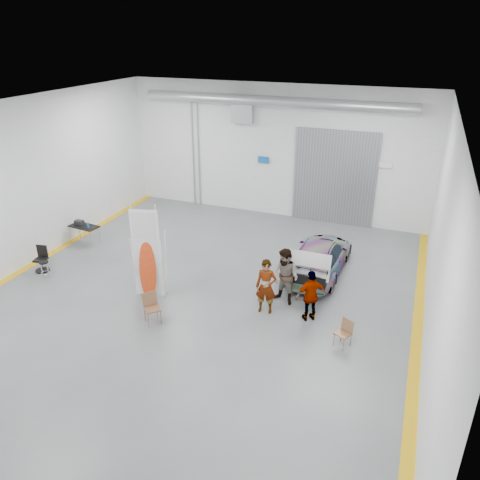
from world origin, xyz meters
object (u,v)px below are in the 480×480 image
(folding_chair_near, at_px, (153,314))
(person_a, at_px, (266,286))
(person_b, at_px, (285,277))
(person_c, at_px, (311,296))
(sedan_car, at_px, (319,256))
(surfboard_display, at_px, (145,262))
(office_chair, at_px, (42,260))
(folding_chair_far, at_px, (342,338))
(shop_stool, at_px, (45,270))
(work_table, at_px, (83,226))

(folding_chair_near, bearing_deg, person_a, -16.41)
(person_b, xyz_separation_m, person_c, (0.99, -0.64, -0.12))
(sedan_car, distance_m, surfboard_display, 6.20)
(surfboard_display, bearing_deg, office_chair, 161.99)
(folding_chair_near, height_order, folding_chair_far, folding_chair_near)
(person_a, xyz_separation_m, folding_chair_near, (-2.98, -1.80, -0.60))
(sedan_car, bearing_deg, folding_chair_far, 112.96)
(person_b, distance_m, shop_stool, 8.53)
(person_a, height_order, shop_stool, person_a)
(person_b, relative_size, work_table, 1.49)
(person_b, distance_m, person_c, 1.19)
(surfboard_display, bearing_deg, folding_chair_far, -17.27)
(folding_chair_far, height_order, shop_stool, folding_chair_far)
(shop_stool, bearing_deg, person_b, 10.26)
(person_a, bearing_deg, folding_chair_near, -156.82)
(person_a, xyz_separation_m, shop_stool, (-7.96, -0.81, -0.57))
(person_a, relative_size, work_table, 1.40)
(person_c, xyz_separation_m, folding_chair_far, (1.16, -0.95, -0.58))
(sedan_car, bearing_deg, shop_stool, 25.71)
(sedan_car, distance_m, work_table, 9.63)
(person_b, bearing_deg, person_c, -14.90)
(work_table, bearing_deg, folding_chair_far, -15.27)
(folding_chair_far, bearing_deg, office_chair, -155.10)
(person_c, xyz_separation_m, work_table, (-10.00, 2.09, -0.06))
(person_c, height_order, office_chair, person_c)
(folding_chair_near, relative_size, work_table, 0.74)
(person_b, relative_size, folding_chair_far, 2.35)
(folding_chair_far, bearing_deg, sedan_car, 138.78)
(surfboard_display, distance_m, folding_chair_near, 1.80)
(person_b, distance_m, work_table, 9.13)
(sedan_car, xyz_separation_m, shop_stool, (-8.94, -3.98, -0.30))
(sedan_car, xyz_separation_m, office_chair, (-9.44, -3.55, -0.21))
(folding_chair_far, bearing_deg, folding_chair_near, -143.06)
(folding_chair_near, distance_m, office_chair, 5.67)
(person_b, height_order, surfboard_display, surfboard_display)
(folding_chair_far, bearing_deg, surfboard_display, -154.79)
(shop_stool, bearing_deg, surfboard_display, 2.51)
(person_a, bearing_deg, office_chair, 174.53)
(person_a, height_order, work_table, person_a)
(folding_chair_near, distance_m, folding_chair_far, 5.61)
(work_table, height_order, office_chair, work_table)
(person_c, height_order, shop_stool, person_c)
(office_chair, bearing_deg, folding_chair_near, -26.19)
(person_b, xyz_separation_m, folding_chair_near, (-3.39, -2.51, -0.65))
(person_c, height_order, work_table, person_c)
(shop_stool, relative_size, office_chair, 0.70)
(person_b, height_order, office_chair, person_b)
(work_table, bearing_deg, shop_stool, -77.83)
(office_chair, bearing_deg, person_c, -9.08)
(surfboard_display, bearing_deg, person_b, 2.40)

